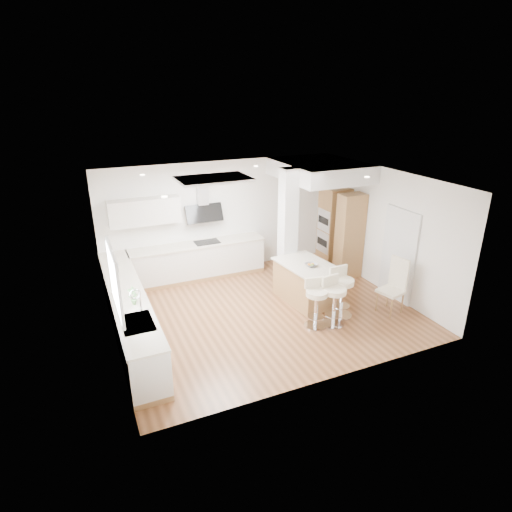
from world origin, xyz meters
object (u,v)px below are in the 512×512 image
peninsula (306,282)px  dining_chair (395,283)px  bar_stool_a (316,301)px  bar_stool_c (341,290)px  bar_stool_b (334,299)px

peninsula → dining_chair: (1.44, -1.16, 0.19)m
bar_stool_a → bar_stool_c: (0.69, 0.15, 0.04)m
bar_stool_a → bar_stool_b: bar_stool_b is taller
peninsula → bar_stool_b: bar_stool_b is taller
bar_stool_c → bar_stool_a: bearing=-169.3°
dining_chair → peninsula: bearing=128.2°
peninsula → bar_stool_c: 0.95m
peninsula → bar_stool_a: size_ratio=1.54×
peninsula → bar_stool_c: bar_stool_c is taller
bar_stool_a → bar_stool_c: bar_stool_c is taller
bar_stool_a → dining_chair: bearing=6.4°
bar_stool_c → dining_chair: size_ratio=0.89×
peninsula → bar_stool_b: (-0.03, -1.13, 0.13)m
peninsula → bar_stool_c: size_ratio=1.45×
bar_stool_a → bar_stool_b: (0.35, -0.09, 0.01)m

